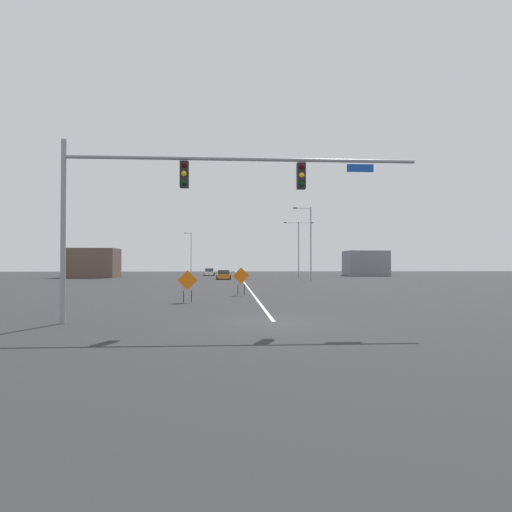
% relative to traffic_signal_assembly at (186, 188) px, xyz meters
% --- Properties ---
extents(ground, '(213.07, 213.07, 0.00)m').
position_rel_traffic_signal_assembly_xyz_m(ground, '(3.50, 0.01, -5.32)').
color(ground, '#2D2D30').
extents(road_centre_stripe, '(0.16, 118.37, 0.01)m').
position_rel_traffic_signal_assembly_xyz_m(road_centre_stripe, '(3.50, 59.20, -5.31)').
color(road_centre_stripe, white).
rests_on(road_centre_stripe, ground).
extents(traffic_signal_assembly, '(14.13, 0.44, 7.18)m').
position_rel_traffic_signal_assembly_xyz_m(traffic_signal_assembly, '(0.00, 0.00, 0.00)').
color(traffic_signal_assembly, gray).
rests_on(traffic_signal_assembly, ground).
extents(street_lamp_near_right, '(2.33, 0.24, 9.56)m').
position_rel_traffic_signal_assembly_xyz_m(street_lamp_near_right, '(11.93, 37.12, -0.07)').
color(street_lamp_near_right, gray).
rests_on(street_lamp_near_right, ground).
extents(street_lamp_near_left, '(1.59, 0.24, 9.23)m').
position_rel_traffic_signal_assembly_xyz_m(street_lamp_near_left, '(-6.96, 79.03, -0.31)').
color(street_lamp_near_left, gray).
rests_on(street_lamp_near_left, ground).
extents(street_lamp_far_right, '(4.80, 0.24, 9.04)m').
position_rel_traffic_signal_assembly_xyz_m(street_lamp_far_right, '(12.85, 51.54, 0.07)').
color(street_lamp_far_right, gray).
rests_on(street_lamp_far_right, ground).
extents(construction_sign_right_shoulder, '(1.21, 0.15, 1.93)m').
position_rel_traffic_signal_assembly_xyz_m(construction_sign_right_shoulder, '(-0.80, 8.90, -4.10)').
color(construction_sign_right_shoulder, orange).
rests_on(construction_sign_right_shoulder, ground).
extents(construction_sign_median_near, '(1.23, 0.21, 2.04)m').
position_rel_traffic_signal_assembly_xyz_m(construction_sign_median_near, '(2.57, 14.52, -4.02)').
color(construction_sign_median_near, orange).
rests_on(construction_sign_median_near, ground).
extents(car_orange_near, '(2.11, 3.94, 1.34)m').
position_rel_traffic_signal_assembly_xyz_m(car_orange_near, '(0.87, 46.19, -4.68)').
color(car_orange_near, orange).
rests_on(car_orange_near, ground).
extents(car_white_mid, '(1.96, 4.12, 1.38)m').
position_rel_traffic_signal_assembly_xyz_m(car_white_mid, '(-2.14, 65.23, -4.69)').
color(car_white_mid, white).
rests_on(car_white_mid, ground).
extents(roadside_building_west, '(7.99, 5.64, 4.80)m').
position_rel_traffic_signal_assembly_xyz_m(roadside_building_west, '(-20.84, 54.98, -2.92)').
color(roadside_building_west, brown).
rests_on(roadside_building_west, ground).
extents(roadside_building_east, '(7.66, 5.75, 4.69)m').
position_rel_traffic_signal_assembly_xyz_m(roadside_building_east, '(27.49, 62.72, -2.97)').
color(roadside_building_east, gray).
rests_on(roadside_building_east, ground).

